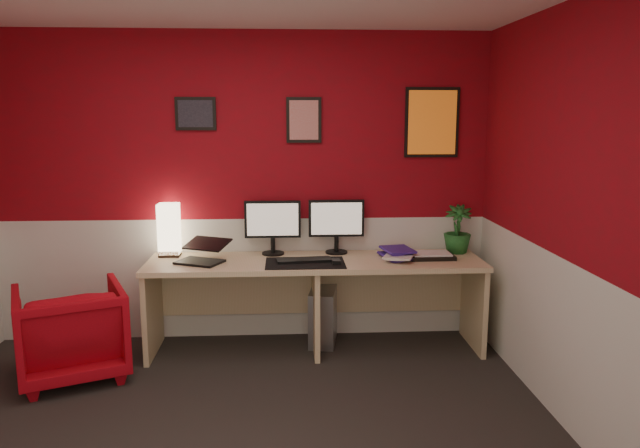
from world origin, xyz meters
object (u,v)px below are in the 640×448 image
at_px(desk, 316,305).
at_px(shoji_lamp, 169,231).
at_px(potted_plant, 457,229).
at_px(armchair, 71,332).
at_px(monitor_right, 337,218).
at_px(zen_tray, 431,256).
at_px(pc_tower, 323,315).
at_px(monitor_left, 273,219).
at_px(laptop, 199,249).

height_order(desk, shoji_lamp, shoji_lamp).
bearing_deg(potted_plant, armchair, -168.51).
height_order(shoji_lamp, potted_plant, shoji_lamp).
bearing_deg(armchair, monitor_right, 174.97).
height_order(shoji_lamp, zen_tray, shoji_lamp).
xyz_separation_m(desk, armchair, (-1.75, -0.41, -0.03)).
bearing_deg(shoji_lamp, pc_tower, -2.29).
bearing_deg(monitor_left, shoji_lamp, 179.87).
distance_m(zen_tray, potted_plant, 0.35).
relative_size(desk, shoji_lamp, 6.50).
height_order(laptop, monitor_right, monitor_right).
distance_m(desk, monitor_left, 0.76).
relative_size(laptop, potted_plant, 0.84).
bearing_deg(desk, shoji_lamp, 169.47).
distance_m(desk, pc_tower, 0.23).
distance_m(shoji_lamp, laptop, 0.39).
relative_size(shoji_lamp, laptop, 1.21).
bearing_deg(armchair, desk, 169.84).
xyz_separation_m(desk, zen_tray, (0.91, 0.02, 0.38)).
height_order(laptop, armchair, laptop).
xyz_separation_m(desk, monitor_right, (0.18, 0.23, 0.66)).
xyz_separation_m(monitor_left, armchair, (-1.42, -0.62, -0.69)).
xyz_separation_m(desk, pc_tower, (0.07, 0.17, -0.14)).
distance_m(laptop, armchair, 1.07).
bearing_deg(monitor_right, potted_plant, -2.63).
bearing_deg(desk, potted_plant, 9.00).
distance_m(pc_tower, armchair, 1.92).
bearing_deg(monitor_right, pc_tower, -149.97).
bearing_deg(armchair, zen_tray, 165.82).
bearing_deg(desk, pc_tower, 66.63).
distance_m(monitor_left, pc_tower, 0.89).
bearing_deg(armchair, monitor_left, -179.65).
height_order(monitor_left, monitor_right, same).
bearing_deg(monitor_left, zen_tray, -8.89).
xyz_separation_m(monitor_left, zen_tray, (1.24, -0.19, -0.28)).
height_order(zen_tray, pc_tower, zen_tray).
xyz_separation_m(pc_tower, armchair, (-1.83, -0.57, 0.11)).
relative_size(laptop, monitor_left, 0.57).
height_order(pc_tower, armchair, armchair).
relative_size(monitor_left, potted_plant, 1.48).
bearing_deg(zen_tray, armchair, -170.89).
height_order(desk, pc_tower, desk).
bearing_deg(zen_tray, desk, -178.85).
relative_size(zen_tray, armchair, 0.48).
distance_m(desk, laptop, 1.01).
relative_size(zen_tray, potted_plant, 0.89).
relative_size(shoji_lamp, monitor_left, 0.69).
height_order(zen_tray, armchair, zen_tray).
xyz_separation_m(monitor_right, pc_tower, (-0.11, -0.06, -0.80)).
distance_m(monitor_right, armchair, 2.15).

